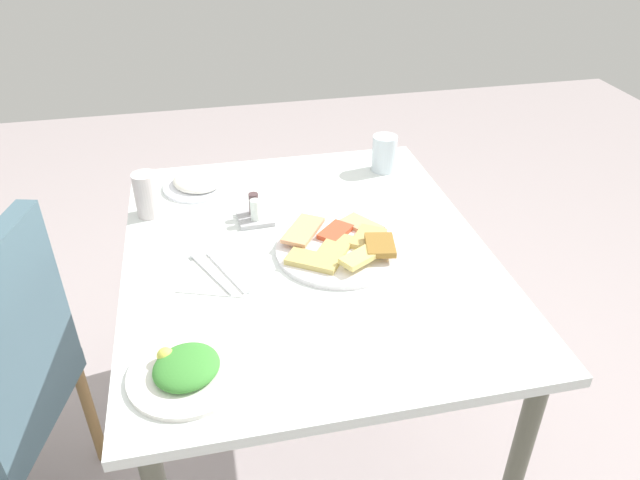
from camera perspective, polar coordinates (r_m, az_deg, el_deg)
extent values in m
plane|color=#AFA1A2|center=(1.97, -1.01, -18.68)|extent=(6.00, 6.00, 0.00)
cube|color=white|center=(1.48, -1.27, -1.30)|extent=(1.07, 0.88, 0.02)
cylinder|color=#545647|center=(1.53, 17.91, -20.99)|extent=(0.04, 0.04, 0.70)
cylinder|color=#545647|center=(2.14, 6.42, -1.11)|extent=(0.04, 0.04, 0.70)
cylinder|color=#545647|center=(2.06, -14.17, -3.58)|extent=(0.04, 0.04, 0.70)
cube|color=#486673|center=(1.48, -27.25, -8.18)|extent=(0.40, 0.15, 0.46)
cylinder|color=#9A7545|center=(1.91, -21.02, -15.35)|extent=(0.03, 0.03, 0.37)
cylinder|color=white|center=(1.46, 1.93, -0.91)|extent=(0.32, 0.32, 0.01)
cube|color=olive|center=(1.43, 5.76, -0.49)|extent=(0.10, 0.08, 0.01)
cube|color=tan|center=(1.44, 1.35, -0.89)|extent=(0.15, 0.13, 0.01)
cube|color=#D85232|center=(1.51, 1.49, 0.78)|extent=(0.10, 0.10, 0.01)
cube|color=#E9A475|center=(1.49, -1.71, 0.94)|extent=(0.15, 0.13, 0.01)
cube|color=#EFD875|center=(1.39, 3.92, -1.61)|extent=(0.09, 0.11, 0.01)
cube|color=#E7A277|center=(1.54, 4.02, 1.42)|extent=(0.12, 0.11, 0.01)
cube|color=tan|center=(1.48, 4.66, 0.17)|extent=(0.12, 0.11, 0.01)
cube|color=#D0BA66|center=(1.40, -0.74, -1.99)|extent=(0.12, 0.14, 0.01)
cylinder|color=white|center=(1.17, -12.54, -12.31)|extent=(0.22, 0.22, 0.01)
ellipsoid|color=#419338|center=(1.16, -12.63, -11.75)|extent=(0.18, 0.18, 0.04)
sphere|color=#E8E757|center=(1.18, -14.53, -10.64)|extent=(0.03, 0.03, 0.03)
cylinder|color=white|center=(1.78, -11.58, 5.08)|extent=(0.20, 0.20, 0.01)
ellipsoid|color=white|center=(1.78, -11.64, 5.54)|extent=(0.20, 0.20, 0.04)
cylinder|color=silver|center=(1.65, -16.19, 4.17)|extent=(0.09, 0.09, 0.12)
cylinder|color=silver|center=(1.84, 6.16, 8.22)|extent=(0.08, 0.08, 0.11)
cube|color=white|center=(1.41, -9.54, -3.20)|extent=(0.20, 0.20, 0.00)
cube|color=silver|center=(1.40, -8.82, -2.98)|extent=(0.18, 0.09, 0.00)
cube|color=silver|center=(1.40, -10.28, -3.15)|extent=(0.18, 0.10, 0.00)
cube|color=#B2B2B7|center=(1.60, -6.20, 2.08)|extent=(0.09, 0.09, 0.01)
cylinder|color=white|center=(1.56, -6.20, 2.88)|extent=(0.03, 0.03, 0.06)
cylinder|color=#523C3E|center=(1.59, -6.34, 3.47)|extent=(0.03, 0.03, 0.06)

